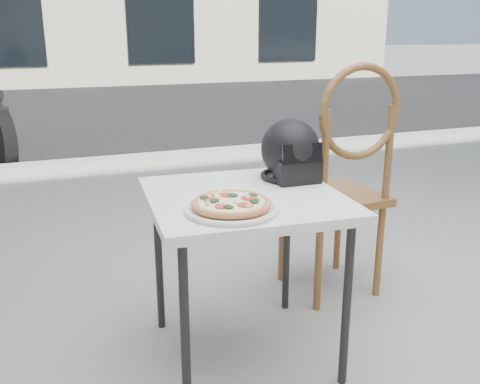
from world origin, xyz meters
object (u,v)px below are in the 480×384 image
object	(u,v)px
helmet	(291,153)
cafe_chair_main	(343,172)
pizza	(231,203)
plate	(231,209)
cafe_table_main	(244,210)

from	to	relation	value
helmet	cafe_chair_main	world-z (taller)	cafe_chair_main
pizza	plate	bearing A→B (deg)	-111.32
cafe_table_main	pizza	size ratio (longest dim) A/B	2.59
pizza	cafe_chair_main	distance (m)	0.87
pizza	cafe_chair_main	size ratio (longest dim) A/B	0.26
cafe_chair_main	pizza	bearing A→B (deg)	29.62
pizza	cafe_chair_main	world-z (taller)	cafe_chair_main
cafe_table_main	pizza	bearing A→B (deg)	-123.61
plate	pizza	bearing A→B (deg)	68.68
cafe_table_main	pizza	xyz separation A→B (m)	(-0.11, -0.17, 0.09)
cafe_table_main	cafe_chair_main	xyz separation A→B (m)	(0.61, 0.31, 0.02)
helmet	cafe_chair_main	bearing A→B (deg)	27.02
plate	helmet	world-z (taller)	helmet
cafe_table_main	pizza	distance (m)	0.22
cafe_chair_main	cafe_table_main	bearing A→B (deg)	22.92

